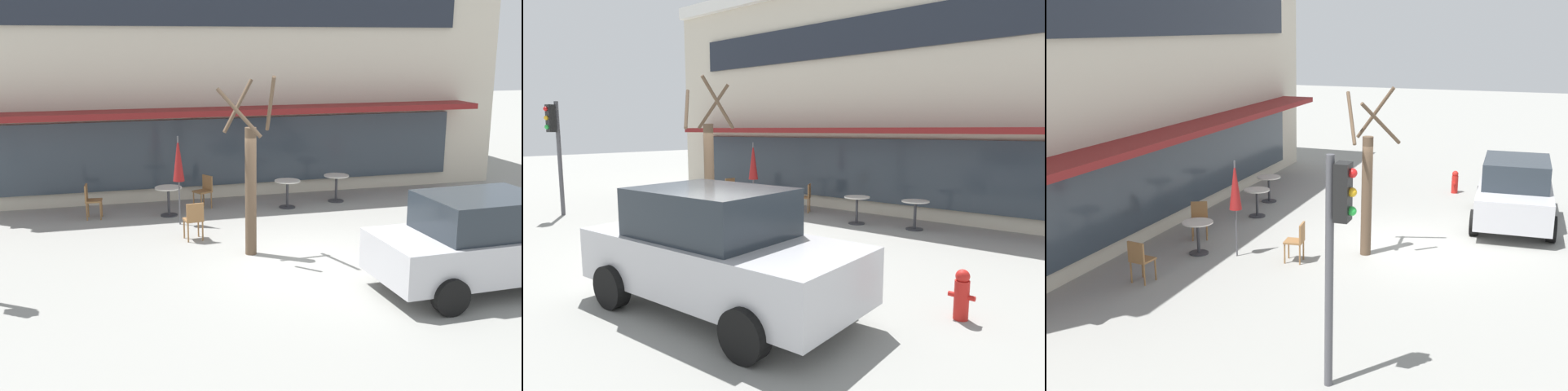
% 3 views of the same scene
% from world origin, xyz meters
% --- Properties ---
extents(ground_plane, '(80.00, 80.00, 0.00)m').
position_xyz_m(ground_plane, '(0.00, 0.00, 0.00)').
color(ground_plane, gray).
extents(building_facade, '(16.64, 9.10, 7.45)m').
position_xyz_m(building_facade, '(0.00, 9.97, 3.73)').
color(building_facade, beige).
rests_on(building_facade, ground).
extents(cafe_table_near_wall, '(0.70, 0.70, 0.76)m').
position_xyz_m(cafe_table_near_wall, '(-2.23, 4.36, 0.52)').
color(cafe_table_near_wall, '#333338').
rests_on(cafe_table_near_wall, ground).
extents(cafe_table_streetside, '(0.70, 0.70, 0.76)m').
position_xyz_m(cafe_table_streetside, '(2.54, 4.66, 0.52)').
color(cafe_table_streetside, '#333338').
rests_on(cafe_table_streetside, ground).
extents(cafe_table_by_tree, '(0.70, 0.70, 0.76)m').
position_xyz_m(cafe_table_by_tree, '(0.99, 4.35, 0.52)').
color(cafe_table_by_tree, '#333338').
rests_on(cafe_table_by_tree, ground).
extents(patio_umbrella_green_folded, '(0.28, 0.28, 2.20)m').
position_xyz_m(patio_umbrella_green_folded, '(-2.07, 3.47, 1.63)').
color(patio_umbrella_green_folded, '#4C4C51').
rests_on(patio_umbrella_green_folded, ground).
extents(cafe_chair_0, '(0.54, 0.54, 0.89)m').
position_xyz_m(cafe_chair_0, '(-1.18, 4.91, 0.53)').
color(cafe_chair_0, olive).
rests_on(cafe_chair_0, ground).
extents(cafe_chair_1, '(0.44, 0.44, 0.89)m').
position_xyz_m(cafe_chair_1, '(-4.18, 4.59, 0.53)').
color(cafe_chair_1, olive).
rests_on(cafe_chair_1, ground).
extents(cafe_chair_2, '(0.44, 0.44, 0.89)m').
position_xyz_m(cafe_chair_2, '(-1.96, 2.05, 0.53)').
color(cafe_chair_2, olive).
rests_on(cafe_chair_2, ground).
extents(parked_sedan, '(4.26, 2.14, 1.76)m').
position_xyz_m(parked_sedan, '(2.65, -2.25, 0.88)').
color(parked_sedan, '#B7B7BC').
rests_on(parked_sedan, ground).
extents(street_tree, '(1.23, 1.30, 3.78)m').
position_xyz_m(street_tree, '(-0.96, 0.77, 1.61)').
color(street_tree, brown).
rests_on(street_tree, ground).
extents(traffic_light_pole, '(0.26, 0.43, 3.40)m').
position_xyz_m(traffic_light_pole, '(-6.58, -0.29, 2.30)').
color(traffic_light_pole, '#47474C').
rests_on(traffic_light_pole, ground).
extents(fire_hydrant, '(0.36, 0.20, 0.71)m').
position_xyz_m(fire_hydrant, '(5.47, -0.36, 0.35)').
color(fire_hydrant, red).
rests_on(fire_hydrant, ground).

